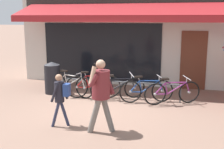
{
  "coord_description": "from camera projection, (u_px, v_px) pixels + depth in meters",
  "views": [
    {
      "loc": [
        2.38,
        -7.43,
        2.57
      ],
      "look_at": [
        0.54,
        -0.23,
        1.05
      ],
      "focal_mm": 45.0,
      "sensor_mm": 36.0,
      "label": 1
    }
  ],
  "objects": [
    {
      "name": "litter_bin",
      "position": [
        52.0,
        78.0,
        9.57
      ],
      "size": [
        0.53,
        0.53,
        1.09
      ],
      "color": "black",
      "rests_on": "ground_plane"
    },
    {
      "name": "ground_plane",
      "position": [
        96.0,
        107.0,
        8.15
      ],
      "size": [
        160.0,
        160.0,
        0.0
      ],
      "primitive_type": "plane",
      "color": "#846656"
    },
    {
      "name": "bicycle_blue",
      "position": [
        146.0,
        90.0,
        8.58
      ],
      "size": [
        1.6,
        0.73,
        0.83
      ],
      "rotation": [
        -0.03,
        0.0,
        0.36
      ],
      "color": "black",
      "rests_on": "ground_plane"
    },
    {
      "name": "shop_front",
      "position": [
        132.0,
        12.0,
        11.72
      ],
      "size": [
        8.42,
        4.49,
        5.58
      ],
      "color": "beige",
      "rests_on": "ground_plane"
    },
    {
      "name": "bike_rack_rail",
      "position": [
        119.0,
        84.0,
        8.99
      ],
      "size": [
        3.94,
        0.04,
        0.57
      ],
      "color": "#47494F",
      "rests_on": "ground_plane"
    },
    {
      "name": "bicycle_purple",
      "position": [
        172.0,
        92.0,
        8.37
      ],
      "size": [
        1.64,
        0.88,
        0.84
      ],
      "rotation": [
        0.08,
        0.0,
        0.46
      ],
      "color": "black",
      "rests_on": "ground_plane"
    },
    {
      "name": "bicycle_black",
      "position": [
        118.0,
        88.0,
        8.91
      ],
      "size": [
        1.66,
        0.92,
        0.85
      ],
      "rotation": [
        0.14,
        0.0,
        0.46
      ],
      "color": "black",
      "rests_on": "ground_plane"
    },
    {
      "name": "bicycle_silver",
      "position": [
        71.0,
        85.0,
        9.26
      ],
      "size": [
        1.75,
        0.65,
        0.85
      ],
      "rotation": [
        0.0,
        0.0,
        -0.29
      ],
      "color": "black",
      "rests_on": "ground_plane"
    },
    {
      "name": "pedestrian_child",
      "position": [
        61.0,
        94.0,
        6.59
      ],
      "size": [
        0.47,
        0.4,
        1.29
      ],
      "rotation": [
        0.0,
        0.0,
        3.25
      ],
      "color": "#282D47",
      "rests_on": "ground_plane"
    },
    {
      "name": "bicycle_red",
      "position": [
        93.0,
        86.0,
        9.04
      ],
      "size": [
        1.74,
        0.68,
        0.87
      ],
      "rotation": [
        -0.05,
        0.0,
        0.28
      ],
      "color": "black",
      "rests_on": "ground_plane"
    },
    {
      "name": "pedestrian_adult",
      "position": [
        101.0,
        89.0,
        6.23
      ],
      "size": [
        0.62,
        0.64,
        1.68
      ],
      "rotation": [
        0.0,
        0.0,
        3.03
      ],
      "color": "slate",
      "rests_on": "ground_plane"
    }
  ]
}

